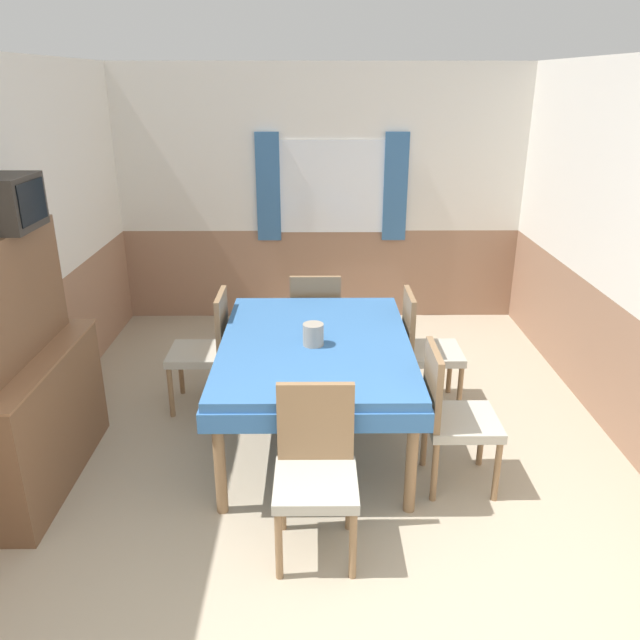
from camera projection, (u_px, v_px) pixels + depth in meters
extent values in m
cube|color=white|center=(321.00, 149.00, 6.26)|extent=(4.55, 0.05, 1.65)
cube|color=#9E755B|center=(321.00, 273.00, 6.73)|extent=(4.55, 0.05, 0.95)
cube|color=white|center=(332.00, 187.00, 6.36)|extent=(1.15, 0.01, 0.93)
cube|color=#386699|center=(268.00, 188.00, 6.34)|extent=(0.24, 0.03, 1.09)
cube|color=#386699|center=(396.00, 187.00, 6.35)|extent=(0.24, 0.03, 1.09)
cube|color=white|center=(4.00, 187.00, 4.08)|extent=(0.05, 5.00, 1.65)
cube|color=#9E755B|center=(37.00, 367.00, 4.55)|extent=(0.05, 5.00, 0.95)
cube|color=#9E755B|center=(610.00, 365.00, 4.58)|extent=(0.05, 5.00, 0.95)
cube|color=#386BA8|center=(315.00, 345.00, 4.25)|extent=(1.28, 1.77, 0.06)
cube|color=#386BA8|center=(315.00, 357.00, 4.29)|extent=(1.31, 1.80, 0.12)
cylinder|color=#93704C|center=(220.00, 460.00, 3.64)|extent=(0.07, 0.07, 0.71)
cylinder|color=#93704C|center=(412.00, 460.00, 3.64)|extent=(0.07, 0.07, 0.71)
cylinder|color=#93704C|center=(247.00, 349.00, 5.14)|extent=(0.07, 0.07, 0.71)
cylinder|color=#93704C|center=(383.00, 348.00, 5.15)|extent=(0.07, 0.07, 0.71)
cylinder|color=#93704C|center=(481.00, 438.00, 4.15)|extent=(0.04, 0.04, 0.41)
cylinder|color=#93704C|center=(497.00, 471.00, 3.79)|extent=(0.04, 0.04, 0.41)
cylinder|color=#93704C|center=(424.00, 438.00, 4.14)|extent=(0.04, 0.04, 0.41)
cylinder|color=#93704C|center=(435.00, 472.00, 3.79)|extent=(0.04, 0.04, 0.41)
cube|color=#B7B2A3|center=(462.00, 422.00, 3.88)|extent=(0.44, 0.44, 0.06)
cube|color=#93704C|center=(433.00, 384.00, 3.79)|extent=(0.04, 0.42, 0.46)
cylinder|color=#93704C|center=(450.00, 370.00, 5.12)|extent=(0.04, 0.04, 0.41)
cylinder|color=#93704C|center=(460.00, 391.00, 4.76)|extent=(0.04, 0.04, 0.41)
cylinder|color=#93704C|center=(404.00, 370.00, 5.11)|extent=(0.04, 0.04, 0.41)
cylinder|color=#93704C|center=(410.00, 391.00, 4.76)|extent=(0.04, 0.04, 0.41)
cube|color=#B7B2A3|center=(433.00, 353.00, 4.85)|extent=(0.44, 0.44, 0.06)
cube|color=#93704C|center=(409.00, 322.00, 4.76)|extent=(0.04, 0.42, 0.46)
cylinder|color=#93704C|center=(353.00, 545.00, 3.19)|extent=(0.04, 0.04, 0.41)
cylinder|color=#93704C|center=(279.00, 545.00, 3.19)|extent=(0.04, 0.04, 0.41)
cylinder|color=#93704C|center=(349.00, 499.00, 3.54)|extent=(0.04, 0.04, 0.41)
cylinder|color=#93704C|center=(282.00, 499.00, 3.54)|extent=(0.04, 0.04, 0.41)
cube|color=#B7B2A3|center=(316.00, 484.00, 3.28)|extent=(0.44, 0.44, 0.06)
cube|color=#93704C|center=(316.00, 422.00, 3.37)|extent=(0.42, 0.04, 0.46)
cylinder|color=#93704C|center=(295.00, 340.00, 5.70)|extent=(0.04, 0.04, 0.41)
cylinder|color=#93704C|center=(336.00, 340.00, 5.71)|extent=(0.04, 0.04, 0.41)
cylinder|color=#93704C|center=(293.00, 357.00, 5.35)|extent=(0.04, 0.04, 0.41)
cylinder|color=#93704C|center=(338.00, 357.00, 5.35)|extent=(0.04, 0.04, 0.41)
cube|color=#B7B2A3|center=(315.00, 323.00, 5.44)|extent=(0.44, 0.44, 0.06)
cube|color=#93704C|center=(315.00, 303.00, 5.16)|extent=(0.42, 0.04, 0.46)
cylinder|color=#93704C|center=(171.00, 392.00, 4.75)|extent=(0.04, 0.04, 0.41)
cylinder|color=#93704C|center=(181.00, 371.00, 5.10)|extent=(0.04, 0.04, 0.41)
cylinder|color=#93704C|center=(221.00, 392.00, 4.75)|extent=(0.04, 0.04, 0.41)
cylinder|color=#93704C|center=(227.00, 370.00, 5.10)|extent=(0.04, 0.04, 0.41)
cube|color=#B7B2A3|center=(198.00, 354.00, 4.84)|extent=(0.44, 0.44, 0.06)
cube|color=#93704C|center=(222.00, 322.00, 4.75)|extent=(0.04, 0.42, 0.46)
cube|color=brown|center=(34.00, 421.00, 3.92)|extent=(0.44, 1.32, 0.86)
cube|color=#8C5F3F|center=(22.00, 360.00, 3.76)|extent=(0.46, 1.34, 0.02)
cube|color=brown|center=(1.00, 300.00, 3.62)|extent=(0.24, 1.19, 0.76)
cube|color=#2D2823|center=(7.00, 203.00, 3.58)|extent=(0.28, 0.42, 0.31)
cube|color=black|center=(32.00, 202.00, 3.58)|extent=(0.01, 0.34, 0.24)
cylinder|color=#A39989|center=(313.00, 334.00, 4.15)|extent=(0.14, 0.14, 0.15)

